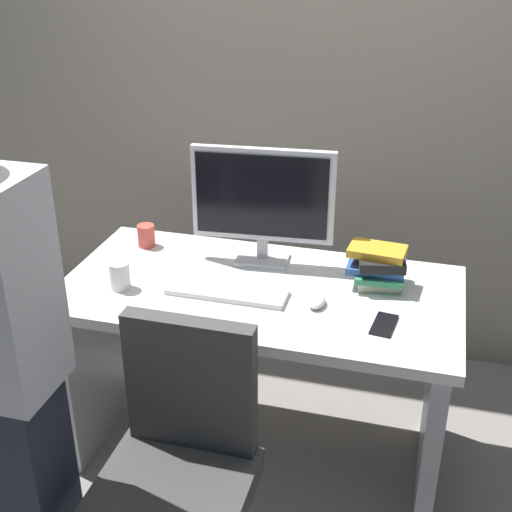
# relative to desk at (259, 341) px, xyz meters

# --- Properties ---
(ground_plane) EXTENTS (9.00, 9.00, 0.00)m
(ground_plane) POSITION_rel_desk_xyz_m (0.00, 0.00, -0.52)
(ground_plane) COLOR gray
(wall_back) EXTENTS (6.40, 0.10, 3.00)m
(wall_back) POSITION_rel_desk_xyz_m (0.00, 0.93, 0.98)
(wall_back) COLOR #9E9384
(wall_back) RESTS_ON ground
(desk) EXTENTS (1.44, 0.73, 0.75)m
(desk) POSITION_rel_desk_xyz_m (0.00, 0.00, 0.00)
(desk) COLOR white
(desk) RESTS_ON ground
(office_chair) EXTENTS (0.52, 0.52, 0.94)m
(office_chair) POSITION_rel_desk_xyz_m (-0.06, -0.70, -0.09)
(office_chair) COLOR black
(office_chair) RESTS_ON ground
(monitor) EXTENTS (0.54, 0.16, 0.46)m
(monitor) POSITION_rel_desk_xyz_m (-0.04, 0.21, 0.49)
(monitor) COLOR silver
(monitor) RESTS_ON desk
(keyboard) EXTENTS (0.43, 0.13, 0.02)m
(keyboard) POSITION_rel_desk_xyz_m (-0.10, -0.08, 0.24)
(keyboard) COLOR white
(keyboard) RESTS_ON desk
(mouse) EXTENTS (0.06, 0.10, 0.03)m
(mouse) POSITION_rel_desk_xyz_m (0.22, -0.07, 0.25)
(mouse) COLOR white
(mouse) RESTS_ON desk
(cup_near_keyboard) EXTENTS (0.07, 0.07, 0.10)m
(cup_near_keyboard) POSITION_rel_desk_xyz_m (-0.48, -0.14, 0.29)
(cup_near_keyboard) COLOR white
(cup_near_keyboard) RESTS_ON desk
(cup_by_monitor) EXTENTS (0.07, 0.07, 0.09)m
(cup_by_monitor) POSITION_rel_desk_xyz_m (-0.54, 0.22, 0.28)
(cup_by_monitor) COLOR #D84C3F
(cup_by_monitor) RESTS_ON desk
(book_stack) EXTENTS (0.22, 0.19, 0.15)m
(book_stack) POSITION_rel_desk_xyz_m (0.41, 0.13, 0.31)
(book_stack) COLOR beige
(book_stack) RESTS_ON desk
(cell_phone) EXTENTS (0.09, 0.15, 0.01)m
(cell_phone) POSITION_rel_desk_xyz_m (0.46, -0.14, 0.24)
(cell_phone) COLOR black
(cell_phone) RESTS_ON desk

